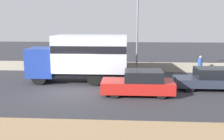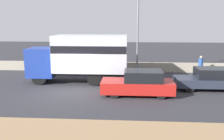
{
  "view_description": "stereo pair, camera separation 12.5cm",
  "coord_description": "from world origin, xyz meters",
  "px_view_note": "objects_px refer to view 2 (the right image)",
  "views": [
    {
      "loc": [
        3.64,
        -15.36,
        4.51
      ],
      "look_at": [
        2.63,
        1.18,
        1.27
      ],
      "focal_mm": 40.0,
      "sensor_mm": 36.0,
      "label": 1
    },
    {
      "loc": [
        3.77,
        -15.36,
        4.51
      ],
      "look_at": [
        2.63,
        1.18,
        1.27
      ],
      "focal_mm": 40.0,
      "sensor_mm": 36.0,
      "label": 2
    }
  ],
  "objects_px": {
    "street_lamp": "(138,27)",
    "car_sedan_second": "(209,79)",
    "box_truck": "(82,56)",
    "pedestrian": "(201,65)",
    "car_hatchback": "(139,83)"
  },
  "relations": [
    {
      "from": "box_truck",
      "to": "car_hatchback",
      "type": "xyz_separation_m",
      "value": [
        4.09,
        -2.99,
        -1.28
      ]
    },
    {
      "from": "street_lamp",
      "to": "box_truck",
      "type": "height_order",
      "value": "street_lamp"
    },
    {
      "from": "street_lamp",
      "to": "box_truck",
      "type": "xyz_separation_m",
      "value": [
        -4.16,
        -3.39,
        -1.98
      ]
    },
    {
      "from": "street_lamp",
      "to": "car_sedan_second",
      "type": "height_order",
      "value": "street_lamp"
    },
    {
      "from": "box_truck",
      "to": "car_sedan_second",
      "type": "distance_m",
      "value": 9.02
    },
    {
      "from": "street_lamp",
      "to": "box_truck",
      "type": "relative_size",
      "value": 0.95
    },
    {
      "from": "car_hatchback",
      "to": "pedestrian",
      "type": "xyz_separation_m",
      "value": [
        5.41,
        6.14,
        0.11
      ]
    },
    {
      "from": "car_hatchback",
      "to": "box_truck",
      "type": "bearing_deg",
      "value": -36.19
    },
    {
      "from": "street_lamp",
      "to": "car_sedan_second",
      "type": "relative_size",
      "value": 1.62
    },
    {
      "from": "street_lamp",
      "to": "car_hatchback",
      "type": "distance_m",
      "value": 7.17
    },
    {
      "from": "street_lamp",
      "to": "box_truck",
      "type": "distance_m",
      "value": 5.72
    },
    {
      "from": "box_truck",
      "to": "car_sedan_second",
      "type": "bearing_deg",
      "value": 170.93
    },
    {
      "from": "box_truck",
      "to": "car_hatchback",
      "type": "bearing_deg",
      "value": 143.81
    },
    {
      "from": "box_truck",
      "to": "pedestrian",
      "type": "distance_m",
      "value": 10.07
    },
    {
      "from": "street_lamp",
      "to": "pedestrian",
      "type": "distance_m",
      "value": 6.2
    }
  ]
}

